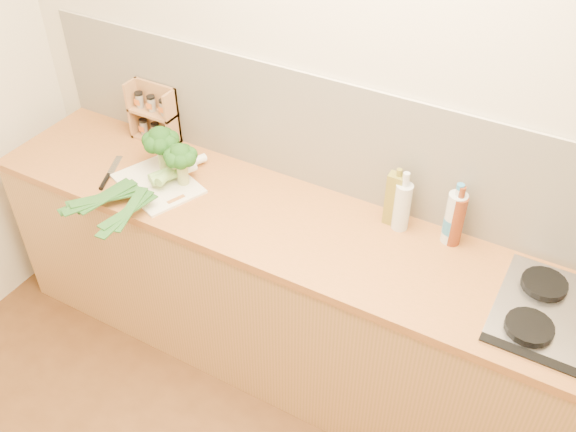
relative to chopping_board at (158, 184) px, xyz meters
The scene contains 14 objects.
room_shell 0.92m from the chopping_board, 23.96° to the left, with size 3.50×3.50×3.50m.
counter 0.93m from the chopping_board, ahead, with size 3.20×0.62×0.90m.
chopping_board is the anchor object (origin of this frame).
broccoli_left 0.19m from the chopping_board, 113.21° to the left, with size 0.17×0.17×0.22m.
broccoli_right 0.19m from the chopping_board, 28.40° to the left, with size 0.15×0.15×0.21m.
leek_front 0.04m from the chopping_board, 167.92° to the right, with size 0.34×0.67×0.04m.
leek_mid 0.09m from the chopping_board, 89.62° to the right, with size 0.32×0.58×0.04m.
leek_back 0.12m from the chopping_board, 50.54° to the right, with size 0.12×0.65×0.04m.
chefs_knife 0.24m from the chopping_board, 160.97° to the right, with size 0.13×0.26×0.02m.
spice_rack 0.41m from the chopping_board, 127.68° to the left, with size 0.25×0.10×0.30m.
oil_tin 1.08m from the chopping_board, 14.78° to the left, with size 0.08×0.05×0.27m.
glass_bottle 1.10m from the chopping_board, 13.61° to the left, with size 0.07×0.07×0.28m.
amber_bottle 1.32m from the chopping_board, 12.00° to the left, with size 0.06×0.06×0.28m.
water_bottle 1.31m from the chopping_board, 12.43° to the left, with size 0.08×0.08×0.26m.
Camera 1 is at (0.86, -0.62, 2.65)m, focal length 40.00 mm.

